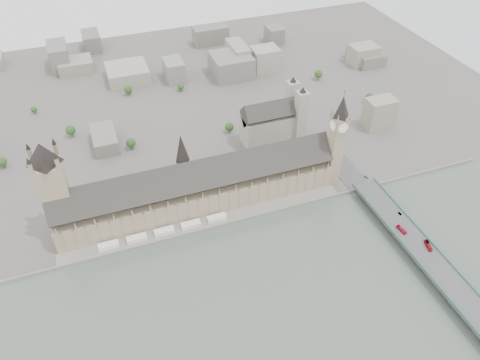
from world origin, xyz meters
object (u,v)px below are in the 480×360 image
object	(u,v)px
car_silver	(400,214)
elizabeth_tower	(338,135)
red_bus_north	(401,229)
car_approach	(366,177)
red_bus_south	(428,245)
victoria_tower	(53,187)
westminster_abbey	(274,122)
westminster_bridge	(406,236)
palace_of_westminster	(197,188)

from	to	relation	value
car_silver	elizabeth_tower	bearing A→B (deg)	108.20
red_bus_north	car_approach	world-z (taller)	red_bus_north
red_bus_north	red_bus_south	xyz separation A→B (m)	(10.49, -23.78, 0.12)
elizabeth_tower	red_bus_south	distance (m)	128.77
elizabeth_tower	victoria_tower	xyz separation A→B (m)	(-260.00, 18.00, -2.88)
red_bus_south	car_approach	distance (m)	98.14
red_bus_north	westminster_abbey	bearing A→B (deg)	97.74
westminster_abbey	car_approach	bearing A→B (deg)	-61.81
elizabeth_tower	westminster_bridge	size ratio (longest dim) A/B	0.33
red_bus_south	car_silver	size ratio (longest dim) A/B	3.06
westminster_abbey	red_bus_south	size ratio (longest dim) A/B	5.63
elizabeth_tower	car_approach	xyz separation A→B (m)	(29.36, -18.29, -47.06)
westminster_abbey	car_approach	distance (m)	120.28
westminster_abbey	red_bus_south	bearing A→B (deg)	-74.33
palace_of_westminster	car_approach	bearing A→B (deg)	-10.16
red_bus_south	car_silver	bearing A→B (deg)	103.83
westminster_bridge	westminster_abbey	xyz separation A→B (m)	(-51.08, 182.50, 19.96)
westminster_bridge	red_bus_north	bearing A→B (deg)	147.65
car_silver	car_approach	distance (m)	56.09
car_silver	westminster_bridge	bearing A→B (deg)	-112.11
westminster_abbey	red_bus_south	xyz separation A→B (m)	(57.05, -203.42, -13.15)
red_bus_south	westminster_abbey	bearing A→B (deg)	120.62
victoria_tower	westminster_bridge	bearing A→B (deg)	-21.78
westminster_abbey	red_bus_south	distance (m)	211.68
westminster_bridge	car_silver	xyz separation A→B (m)	(6.80, 21.14, 5.78)
westminster_bridge	westminster_abbey	world-z (taller)	westminster_abbey
palace_of_westminster	westminster_abbey	size ratio (longest dim) A/B	3.90
elizabeth_tower	car_silver	world-z (taller)	elizabeth_tower
westminster_bridge	palace_of_westminster	bearing A→B (deg)	146.51
westminster_bridge	elizabeth_tower	bearing A→B (deg)	104.11
red_bus_south	red_bus_north	bearing A→B (deg)	128.76
palace_of_westminster	red_bus_north	distance (m)	189.22
elizabeth_tower	victoria_tower	bearing A→B (deg)	176.04
red_bus_south	car_approach	xyz separation A→B (m)	(-0.61, 98.13, -0.90)
car_silver	red_bus_south	bearing A→B (deg)	-95.41
red_bus_south	elizabeth_tower	bearing A→B (deg)	119.39
elizabeth_tower	westminster_bridge	distance (m)	111.81
westminster_bridge	victoria_tower	bearing A→B (deg)	158.22
car_silver	car_approach	size ratio (longest dim) A/B	0.74
victoria_tower	car_silver	distance (m)	308.31
elizabeth_tower	westminster_abbey	xyz separation A→B (m)	(-27.08, 87.00, -33.01)
westminster_bridge	red_bus_south	world-z (taller)	red_bus_south
red_bus_south	car_approach	world-z (taller)	red_bus_south
palace_of_westminster	red_bus_north	world-z (taller)	palace_of_westminster
car_approach	palace_of_westminster	bearing A→B (deg)	146.28
red_bus_north	palace_of_westminster	bearing A→B (deg)	139.69
westminster_abbey	red_bus_north	size ratio (longest dim) A/B	6.07
palace_of_westminster	victoria_tower	size ratio (longest dim) A/B	2.65
victoria_tower	car_silver	xyz separation A→B (m)	(290.80, -92.36, -44.30)
red_bus_north	car_silver	distance (m)	21.51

